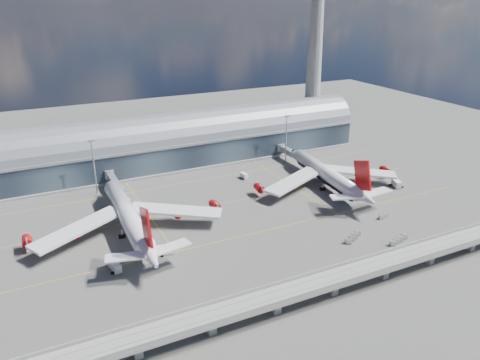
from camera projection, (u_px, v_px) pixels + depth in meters
name	position (u px, v px, depth m)	size (l,w,h in m)	color
ground	(250.00, 221.00, 187.88)	(500.00, 500.00, 0.00)	#474744
taxi_lines	(227.00, 200.00, 206.30)	(200.00, 80.12, 0.01)	gold
terminal	(183.00, 142.00, 248.68)	(200.00, 30.00, 28.00)	#202935
control_tower	(315.00, 55.00, 272.77)	(19.00, 19.00, 103.00)	gray
guideway	(334.00, 279.00, 140.08)	(220.00, 8.50, 7.20)	gray
floodlight_mast_left	(94.00, 166.00, 208.18)	(3.00, 0.70, 25.70)	gray
floodlight_mast_right	(286.00, 137.00, 249.17)	(3.00, 0.70, 25.70)	gray
airliner_left	(129.00, 218.00, 175.17)	(74.80, 78.54, 23.97)	white
airliner_right	(327.00, 175.00, 218.20)	(70.93, 74.18, 23.53)	white
jet_bridge_left	(114.00, 182.00, 212.90)	(4.40, 28.00, 7.25)	gray
jet_bridge_right	(293.00, 154.00, 250.04)	(4.40, 32.00, 7.25)	gray
service_truck_0	(114.00, 266.00, 153.97)	(3.59, 7.42, 2.95)	silver
service_truck_1	(166.00, 250.00, 163.32)	(5.90, 3.53, 3.21)	silver
service_truck_2	(347.00, 194.00, 209.18)	(7.82, 2.86, 2.78)	silver
service_truck_3	(396.00, 184.00, 220.36)	(4.75, 7.12, 3.21)	silver
service_truck_4	(244.00, 176.00, 230.58)	(2.49, 4.69, 2.66)	silver
service_truck_5	(122.00, 201.00, 201.89)	(5.78, 6.68, 3.12)	silver
cargo_train_0	(353.00, 237.00, 173.42)	(10.06, 6.24, 1.74)	gray
cargo_train_1	(399.00, 240.00, 171.41)	(10.29, 4.42, 1.71)	gray
cargo_train_2	(384.00, 216.00, 189.82)	(5.36, 2.50, 1.75)	gray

